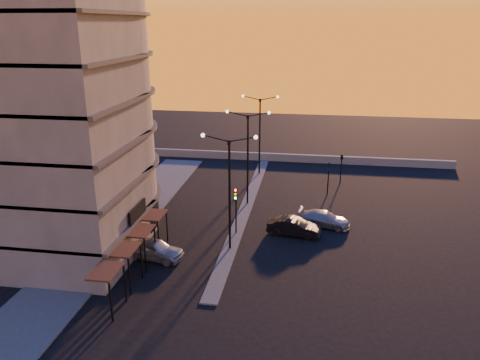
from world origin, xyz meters
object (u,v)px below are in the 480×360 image
at_px(traffic_light_main, 236,203).
at_px(car_sedan, 294,227).
at_px(car_wagon, 324,219).
at_px(car_hatchback, 154,249).
at_px(streetlamp_mid, 248,151).

bearing_deg(traffic_light_main, car_sedan, 7.64).
height_order(car_sedan, car_wagon, car_sedan).
distance_m(traffic_light_main, car_hatchback, 7.95).
relative_size(streetlamp_mid, car_wagon, 2.03).
bearing_deg(streetlamp_mid, car_wagon, -28.98).
bearing_deg(car_hatchback, traffic_light_main, -36.01).
relative_size(traffic_light_main, car_hatchback, 0.91).
xyz_separation_m(car_hatchback, car_wagon, (13.06, 8.27, -0.11)).
height_order(car_hatchback, car_sedan, car_hatchback).
relative_size(car_hatchback, car_sedan, 1.03).
xyz_separation_m(streetlamp_mid, car_wagon, (7.52, -4.17, -4.91)).
bearing_deg(car_hatchback, car_sedan, -50.15).
bearing_deg(traffic_light_main, car_hatchback, -136.22).
bearing_deg(traffic_light_main, streetlamp_mid, 90.00).
bearing_deg(car_wagon, car_hatchback, 135.19).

